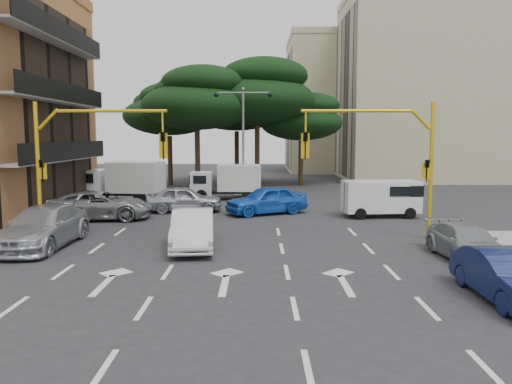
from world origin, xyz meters
TOP-DOWN VIEW (x-y plane):
  - ground at (0.00, 0.00)m, footprint 120.00×120.00m
  - median_strip at (0.00, 16.00)m, footprint 1.40×6.00m
  - apartment_beige_near at (19.95, 32.00)m, footprint 20.20×12.15m
  - apartment_beige_far at (12.95, 44.00)m, footprint 16.20×12.15m
  - pine_left_near at (-3.94, 21.96)m, footprint 9.15×9.15m
  - pine_center at (1.06, 23.96)m, footprint 9.98×9.98m
  - pine_left_far at (-6.94, 25.96)m, footprint 8.32×8.32m
  - pine_right at (5.06, 25.96)m, footprint 7.49×7.49m
  - pine_back at (-0.94, 28.96)m, footprint 9.15×9.15m
  - signal_mast_right at (6.80, 1.99)m, footprint 5.79×0.37m
  - signal_mast_left at (-6.80, 1.99)m, footprint 5.79×0.37m
  - street_lamp_center at (0.00, 16.00)m, footprint 4.16×0.36m
  - car_white_hatch at (-1.61, 0.09)m, footprint 2.09×4.83m
  - car_blue_compact at (1.54, 8.94)m, footprint 5.16×3.81m
  - car_silver_wagon at (-7.78, 0.33)m, footprint 2.48×5.76m
  - car_silver_cross_a at (-7.53, 7.00)m, footprint 5.77×3.02m
  - car_silver_cross_b at (-3.37, 9.74)m, footprint 4.70×2.28m
  - car_navy_parked at (7.87, -6.35)m, footprint 1.56×4.25m
  - car_silver_parked at (8.70, -1.81)m, footprint 2.06×4.50m
  - van_white at (7.92, 7.95)m, footprint 4.25×2.16m
  - box_truck_a at (-8.21, 14.00)m, footprint 5.95×3.16m
  - box_truck_b at (-1.19, 15.50)m, footprint 5.09×2.27m

SIDE VIEW (x-z plane):
  - ground at x=0.00m, z-range 0.00..0.00m
  - median_strip at x=0.00m, z-range 0.00..0.15m
  - car_silver_parked at x=8.70m, z-range 0.00..1.28m
  - car_navy_parked at x=7.87m, z-range 0.00..1.39m
  - car_silver_cross_b at x=-3.37m, z-range 0.00..1.55m
  - car_white_hatch at x=-1.61m, z-range 0.00..1.55m
  - car_silver_cross_a at x=-7.53m, z-range 0.00..1.55m
  - car_blue_compact at x=1.54m, z-range 0.00..1.63m
  - car_silver_wagon at x=-7.78m, z-range 0.00..1.65m
  - van_white at x=7.92m, z-range 0.00..2.07m
  - box_truck_b at x=-1.19m, z-range 0.00..2.47m
  - box_truck_a at x=-8.21m, z-range 0.00..2.79m
  - signal_mast_right at x=6.80m, z-range 0.88..6.88m
  - signal_mast_left at x=-6.80m, z-range 0.88..6.88m
  - street_lamp_center at x=0.00m, z-range 1.54..9.31m
  - pine_right at x=5.06m, z-range 2.03..10.40m
  - pine_left_far at x=-6.94m, z-range 2.26..11.56m
  - pine_left_near at x=-3.94m, z-range 2.49..12.72m
  - pine_back at x=-0.94m, z-range 2.49..12.72m
  - pine_center at x=1.06m, z-range 2.72..13.88m
  - apartment_beige_far at x=12.95m, z-range 0.00..16.70m
  - apartment_beige_near at x=19.95m, z-range 0.00..18.70m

